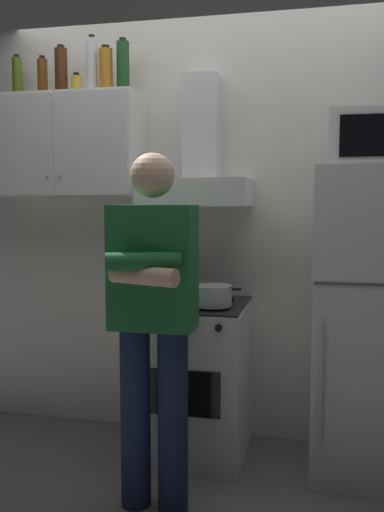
% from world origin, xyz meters
% --- Properties ---
extents(ground_plane, '(7.00, 7.00, 0.00)m').
position_xyz_m(ground_plane, '(0.00, 0.00, 0.00)').
color(ground_plane, slate).
extents(back_wall_tiled, '(4.80, 0.10, 2.70)m').
position_xyz_m(back_wall_tiled, '(0.00, 0.60, 1.35)').
color(back_wall_tiled, silver).
rests_on(back_wall_tiled, ground_plane).
extents(upper_cabinet, '(0.90, 0.37, 0.60)m').
position_xyz_m(upper_cabinet, '(-0.85, 0.37, 1.75)').
color(upper_cabinet, white).
extents(stove_oven, '(0.60, 0.62, 0.87)m').
position_xyz_m(stove_oven, '(-0.05, 0.25, 0.43)').
color(stove_oven, white).
rests_on(stove_oven, ground_plane).
extents(range_hood, '(0.60, 0.44, 0.75)m').
position_xyz_m(range_hood, '(-0.05, 0.38, 1.60)').
color(range_hood, white).
extents(refrigerator, '(0.60, 0.62, 1.60)m').
position_xyz_m(refrigerator, '(0.90, 0.25, 0.80)').
color(refrigerator, silver).
rests_on(refrigerator, ground_plane).
extents(microwave, '(0.48, 0.37, 0.28)m').
position_xyz_m(microwave, '(0.90, 0.27, 1.74)').
color(microwave, silver).
rests_on(microwave, refrigerator).
extents(person_standing, '(0.38, 0.33, 1.64)m').
position_xyz_m(person_standing, '(-0.10, -0.36, 0.90)').
color(person_standing, '#192342').
rests_on(person_standing, ground_plane).
extents(cooking_pot, '(0.31, 0.21, 0.11)m').
position_xyz_m(cooking_pot, '(0.08, 0.13, 0.93)').
color(cooking_pot, '#B7BABF').
rests_on(cooking_pot, stove_oven).
extents(bottle_spice_jar, '(0.06, 0.06, 0.12)m').
position_xyz_m(bottle_spice_jar, '(-0.77, 0.36, 2.10)').
color(bottle_spice_jar, gold).
rests_on(bottle_spice_jar, upper_cabinet).
extents(bottle_liquor_amber, '(0.08, 0.08, 0.27)m').
position_xyz_m(bottle_liquor_amber, '(-0.60, 0.37, 2.18)').
color(bottle_liquor_amber, '#B7721E').
rests_on(bottle_liquor_amber, upper_cabinet).
extents(bottle_rum_dark, '(0.07, 0.07, 0.28)m').
position_xyz_m(bottle_rum_dark, '(-0.87, 0.36, 2.18)').
color(bottle_rum_dark, '#47230F').
rests_on(bottle_rum_dark, upper_cabinet).
extents(bottle_olive_oil, '(0.06, 0.06, 0.26)m').
position_xyz_m(bottle_olive_oil, '(-1.19, 0.42, 2.17)').
color(bottle_olive_oil, '#4C6B19').
rests_on(bottle_olive_oil, upper_cabinet).
extents(bottle_beer_brown, '(0.06, 0.06, 0.24)m').
position_xyz_m(bottle_beer_brown, '(-1.01, 0.40, 2.16)').
color(bottle_beer_brown, brown).
rests_on(bottle_beer_brown, upper_cabinet).
extents(bottle_vodka_clear, '(0.07, 0.07, 0.33)m').
position_xyz_m(bottle_vodka_clear, '(-0.68, 0.38, 2.21)').
color(bottle_vodka_clear, silver).
rests_on(bottle_vodka_clear, upper_cabinet).
extents(bottle_wine_green, '(0.07, 0.07, 0.31)m').
position_xyz_m(bottle_wine_green, '(-0.50, 0.39, 2.20)').
color(bottle_wine_green, '#19471E').
rests_on(bottle_wine_green, upper_cabinet).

